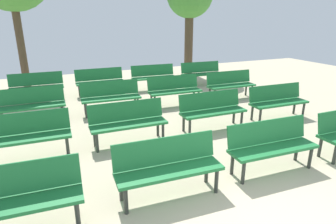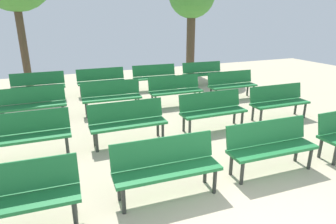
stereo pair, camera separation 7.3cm
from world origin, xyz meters
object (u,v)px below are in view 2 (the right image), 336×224
object	(u,v)px
bench_r1_c1	(128,120)
bench_r3_c1	(101,80)
bench_r2_c0	(32,103)
bench_r3_c0	(38,85)
bench_r2_c2	(175,89)
bench_r3_c3	(203,72)
bench_r0_c1	(166,164)
bench_r2_c3	(232,83)
bench_r2_c1	(112,95)
bench_r1_c2	(212,108)
bench_r1_c3	(278,100)
bench_r1_c0	(26,133)
bench_r3_c2	(155,75)
bench_r0_c0	(12,195)
bench_r0_c2	(270,144)

from	to	relation	value
bench_r1_c1	bench_r3_c1	distance (m)	4.22
bench_r2_c0	bench_r3_c0	distance (m)	2.08
bench_r2_c2	bench_r3_c3	xyz separation A→B (m)	(2.07, 2.00, 0.00)
bench_r0_c1	bench_r2_c3	size ratio (longest dim) A/B	1.00
bench_r0_c1	bench_r2_c1	size ratio (longest dim) A/B	1.00
bench_r2_c0	bench_r3_c1	bearing A→B (deg)	44.70
bench_r1_c2	bench_r2_c2	xyz separation A→B (m)	(-0.03, 2.09, 0.00)
bench_r1_c3	bench_r1_c2	bearing A→B (deg)	-179.23
bench_r1_c0	bench_r1_c2	distance (m)	4.00
bench_r2_c0	bench_r3_c3	xyz separation A→B (m)	(5.99, 1.93, 0.00)
bench_r2_c1	bench_r3_c2	xyz separation A→B (m)	(2.04, 2.08, 0.00)
bench_r2_c2	bench_r0_c0	bearing A→B (deg)	-131.97
bench_r2_c0	bench_r3_c3	size ratio (longest dim) A/B	0.99
bench_r0_c1	bench_r2_c2	bearing A→B (deg)	66.96
bench_r3_c0	bench_r3_c3	world-z (taller)	same
bench_r1_c1	bench_r1_c3	size ratio (longest dim) A/B	1.00
bench_r3_c3	bench_r0_c1	bearing A→B (deg)	-120.52
bench_r1_c1	bench_r3_c2	distance (m)	4.71
bench_r0_c1	bench_r2_c1	bearing A→B (deg)	91.58
bench_r2_c1	bench_r2_c2	size ratio (longest dim) A/B	1.00
bench_r2_c3	bench_r3_c0	size ratio (longest dim) A/B	1.00
bench_r2_c3	bench_r3_c0	world-z (taller)	same
bench_r1_c0	bench_r3_c2	bearing A→B (deg)	47.13
bench_r2_c2	bench_r3_c2	size ratio (longest dim) A/B	1.00
bench_r3_c0	bench_r0_c1	bearing A→B (deg)	-72.48
bench_r2_c1	bench_r2_c3	distance (m)	3.90
bench_r1_c2	bench_r3_c3	world-z (taller)	same
bench_r1_c3	bench_r3_c3	size ratio (longest dim) A/B	1.00
bench_r0_c2	bench_r1_c2	size ratio (longest dim) A/B	1.01
bench_r0_c1	bench_r3_c0	world-z (taller)	same
bench_r0_c1	bench_r3_c0	distance (m)	6.55
bench_r1_c0	bench_r2_c1	size ratio (longest dim) A/B	0.99
bench_r2_c2	bench_r2_c3	distance (m)	1.98
bench_r1_c2	bench_r3_c2	bearing A→B (deg)	89.55
bench_r3_c2	bench_r3_c3	xyz separation A→B (m)	(1.94, -0.11, 0.00)
bench_r3_c1	bench_r3_c3	size ratio (longest dim) A/B	0.99
bench_r0_c2	bench_r2_c0	world-z (taller)	same
bench_r2_c0	bench_r3_c0	xyz separation A→B (m)	(0.11, 2.07, 0.00)
bench_r1_c3	bench_r2_c3	size ratio (longest dim) A/B	1.00
bench_r0_c0	bench_r3_c2	world-z (taller)	same
bench_r1_c0	bench_r3_c2	distance (m)	5.82
bench_r1_c0	bench_r3_c1	world-z (taller)	same
bench_r2_c0	bench_r2_c3	distance (m)	5.90
bench_r0_c2	bench_r3_c0	size ratio (longest dim) A/B	1.00
bench_r2_c3	bench_r1_c0	bearing A→B (deg)	-159.55
bench_r1_c3	bench_r0_c1	bearing A→B (deg)	-151.13
bench_r0_c1	bench_r0_c2	world-z (taller)	same
bench_r1_c2	bench_r1_c0	bearing A→B (deg)	179.92
bench_r3_c1	bench_r2_c1	bearing A→B (deg)	-91.90
bench_r0_c1	bench_r1_c1	size ratio (longest dim) A/B	1.01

